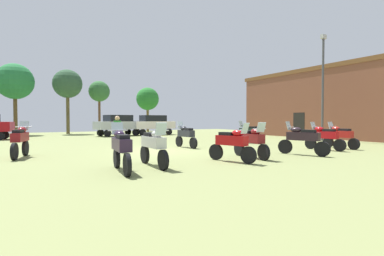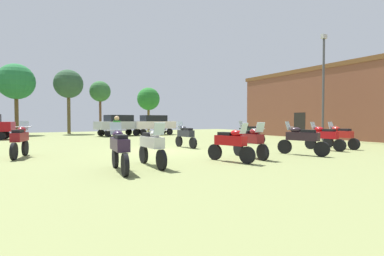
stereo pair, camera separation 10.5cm
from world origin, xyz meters
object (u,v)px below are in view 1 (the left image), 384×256
motorcycle_7 (232,143)px  motorcycle_6 (340,136)px  tree_7 (15,82)px  motorcycle_4 (20,140)px  motorcycle_13 (249,132)px  motorcycle_10 (302,139)px  car_1 (118,124)px  motorcycle_12 (154,145)px  motorcycle_5 (186,135)px  brick_building (362,102)px  tree_1 (148,99)px  motorcycle_11 (251,140)px  tree_3 (68,84)px  motorcycle_9 (121,148)px  tree_4 (99,92)px  person_1 (117,131)px  motorcycle_2 (324,136)px  lamp_post (323,83)px  car_2 (153,123)px

motorcycle_7 → motorcycle_6: bearing=170.0°
tree_7 → motorcycle_7: bearing=-74.5°
motorcycle_4 → motorcycle_13: (12.98, 0.74, -0.01)m
motorcycle_10 → car_1: car_1 is taller
motorcycle_10 → motorcycle_12: 6.91m
motorcycle_5 → motorcycle_7: motorcycle_7 is taller
brick_building → motorcycle_10: bearing=-160.1°
motorcycle_5 → motorcycle_10: motorcycle_10 is taller
motorcycle_5 → motorcycle_6: (6.89, -4.73, -0.00)m
motorcycle_5 → motorcycle_12: bearing=-132.4°
motorcycle_6 → tree_1: bearing=92.1°
motorcycle_5 → motorcycle_13: (5.04, 0.44, 0.02)m
motorcycle_11 → tree_3: (-3.63, 25.27, 4.68)m
motorcycle_9 → motorcycle_13: 11.96m
motorcycle_12 → tree_4: 26.68m
motorcycle_9 → motorcycle_10: same height
person_1 → motorcycle_6: bearing=125.8°
motorcycle_6 → tree_1: tree_1 is taller
tree_3 → motorcycle_10: bearing=-76.3°
motorcycle_4 → tree_4: (8.01, 21.20, 4.09)m
tree_1 → brick_building: bearing=-66.3°
brick_building → motorcycle_9: bearing=-167.4°
tree_4 → car_1: bearing=-89.8°
motorcycle_4 → car_1: (8.03, 13.61, 0.43)m
motorcycle_6 → motorcycle_2: bearing=-177.0°
motorcycle_11 → tree_3: 25.96m
tree_1 → tree_4: tree_4 is taller
motorcycle_11 → motorcycle_13: bearing=-125.5°
motorcycle_13 → person_1: (-8.95, -0.67, 0.29)m
motorcycle_2 → motorcycle_10: (-2.66, -0.79, 0.02)m
tree_3 → tree_4: size_ratio=1.15×
brick_building → motorcycle_7: size_ratio=10.72×
motorcycle_12 → motorcycle_13: motorcycle_13 is taller
tree_4 → lamp_post: lamp_post is taller
person_1 → tree_7: (-4.48, 20.54, 4.36)m
motorcycle_7 → car_1: (1.27, 18.93, 0.46)m
tree_7 → lamp_post: bearing=-46.7°
lamp_post → person_1: bearing=178.8°
tree_7 → motorcycle_5: bearing=-67.6°
motorcycle_6 → car_2: car_2 is taller
motorcycle_2 → motorcycle_5: bearing=132.3°
tree_3 → person_1: bearing=-91.2°
motorcycle_13 → motorcycle_9: bearing=-165.4°
motorcycle_4 → motorcycle_5: 7.95m
brick_building → tree_7: 32.40m
motorcycle_7 → person_1: (-2.72, 5.39, 0.31)m
brick_building → tree_7: (-24.51, 21.05, 2.39)m
motorcycle_9 → motorcycle_2: bearing=10.0°
motorcycle_4 → motorcycle_10: size_ratio=0.96×
motorcycle_13 → tree_4: tree_4 is taller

